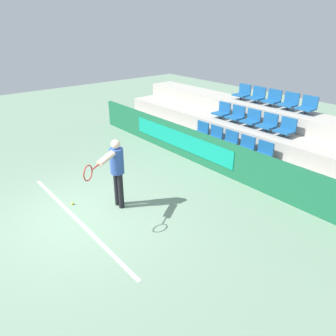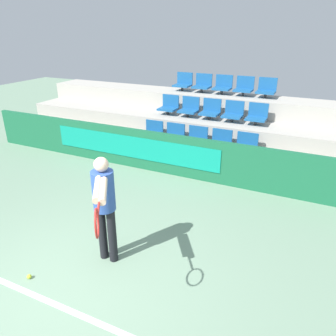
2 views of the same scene
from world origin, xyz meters
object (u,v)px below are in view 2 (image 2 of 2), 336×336
stadium_chair_14 (266,89)px  stadium_chair_4 (246,146)px  stadium_chair_10 (183,83)px  tennis_player (104,202)px  stadium_chair_3 (220,142)px  stadium_chair_1 (174,136)px  stadium_chair_2 (196,139)px  stadium_chair_11 (202,84)px  stadium_chair_7 (211,110)px  tennis_ball (29,277)px  stadium_chair_9 (257,115)px  stadium_chair_13 (244,87)px  stadium_chair_5 (169,106)px  stadium_chair_8 (233,113)px  stadium_chair_12 (223,86)px  stadium_chair_0 (152,133)px  stadium_chair_6 (189,108)px

stadium_chair_14 → stadium_chair_4: bearing=-90.0°
stadium_chair_10 → tennis_player: size_ratio=0.31×
stadium_chair_3 → stadium_chair_1: bearing=180.0°
stadium_chair_2 → tennis_player: size_ratio=0.31×
stadium_chair_10 → stadium_chair_11: same height
stadium_chair_7 → tennis_ball: 6.03m
stadium_chair_10 → tennis_player: 6.27m
stadium_chair_2 → stadium_chair_9: bearing=39.5°
stadium_chair_2 → stadium_chair_10: stadium_chair_10 is taller
stadium_chair_1 → stadium_chair_10: 2.35m
stadium_chair_13 → stadium_chair_5: bearing=-151.2°
stadium_chair_10 → tennis_ball: stadium_chair_10 is taller
stadium_chair_8 → stadium_chair_9: bearing=0.0°
stadium_chair_1 → stadium_chair_5: (-0.62, 1.02, 0.50)m
stadium_chair_11 → stadium_chair_10: bearing=180.0°
stadium_chair_3 → stadium_chair_11: (-1.24, 2.04, 0.99)m
stadium_chair_10 → stadium_chair_14: bearing=0.0°
stadium_chair_12 → tennis_player: bearing=-88.7°
stadium_chair_4 → stadium_chair_7: size_ratio=1.00×
stadium_chair_0 → tennis_player: bearing=-71.3°
tennis_ball → stadium_chair_0: bearing=96.5°
stadium_chair_10 → stadium_chair_0: bearing=-90.0°
stadium_chair_7 → stadium_chair_12: (0.00, 1.02, 0.50)m
stadium_chair_3 → tennis_ball: (-1.30, -4.85, -0.69)m
stadium_chair_0 → stadium_chair_4: same height
stadium_chair_10 → stadium_chair_12: same height
stadium_chair_10 → stadium_chair_11: (0.62, 0.00, 0.00)m
stadium_chair_1 → stadium_chair_13: bearing=58.8°
stadium_chair_5 → stadium_chair_6: size_ratio=1.00×
stadium_chair_13 → tennis_player: size_ratio=0.31×
stadium_chair_5 → stadium_chair_7: bearing=0.0°
stadium_chair_5 → stadium_chair_7: 1.24m
stadium_chair_7 → tennis_ball: bearing=-96.6°
stadium_chair_4 → stadium_chair_7: stadium_chair_7 is taller
stadium_chair_14 → stadium_chair_5: bearing=-157.6°
stadium_chair_1 → stadium_chair_7: stadium_chair_7 is taller
stadium_chair_3 → stadium_chair_14: stadium_chair_14 is taller
stadium_chair_2 → tennis_ball: size_ratio=7.92×
stadium_chair_0 → stadium_chair_11: bearing=73.1°
stadium_chair_0 → stadium_chair_13: 2.93m
stadium_chair_11 → stadium_chair_14: bearing=0.0°
stadium_chair_3 → stadium_chair_7: stadium_chair_7 is taller
stadium_chair_5 → stadium_chair_12: 1.68m
stadium_chair_5 → stadium_chair_1: bearing=-58.8°
stadium_chair_0 → tennis_ball: bearing=-83.5°
stadium_chair_12 → stadium_chair_14: bearing=0.0°
stadium_chair_7 → stadium_chair_8: (0.62, 0.00, 0.00)m
stadium_chair_5 → tennis_ball: size_ratio=7.92×
stadium_chair_5 → stadium_chair_9: 2.47m
stadium_chair_7 → tennis_player: (0.13, -5.07, -0.17)m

